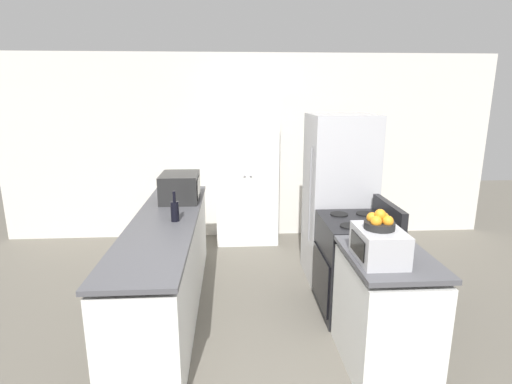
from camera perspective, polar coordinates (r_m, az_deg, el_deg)
The scene contains 10 objects.
wall_back at distance 5.75m, azimuth -1.01°, elevation 6.33°, with size 7.00×0.06×2.60m.
counter_left at distance 3.98m, azimuth -12.63°, elevation -10.40°, with size 0.60×2.74×0.92m.
counter_right at distance 3.30m, azimuth 17.89°, elevation -16.14°, with size 0.60×0.86×0.92m.
pantry_cabinet at distance 5.51m, azimuth -1.33°, elevation 2.86°, with size 0.84×0.50×2.00m.
stove at distance 3.98m, azimuth 13.94°, elevation -10.09°, with size 0.66×0.73×1.08m.
refrigerator at distance 4.54m, azimuth 11.67°, elevation -0.89°, with size 0.71×0.72×1.85m.
microwave at distance 4.41m, azimuth -10.79°, elevation 0.68°, with size 0.41×0.50×0.30m.
wine_bottle at distance 3.72m, azimuth -11.52°, elevation -2.57°, with size 0.08×0.08×0.28m.
toaster_oven at distance 2.94m, azimuth 17.18°, elevation -7.22°, with size 0.31×0.42×0.23m.
fruit_bowl at distance 2.89m, azimuth 17.25°, elevation -4.09°, with size 0.21×0.21×0.14m.
Camera 1 is at (-0.25, -2.11, 2.06)m, focal length 28.00 mm.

